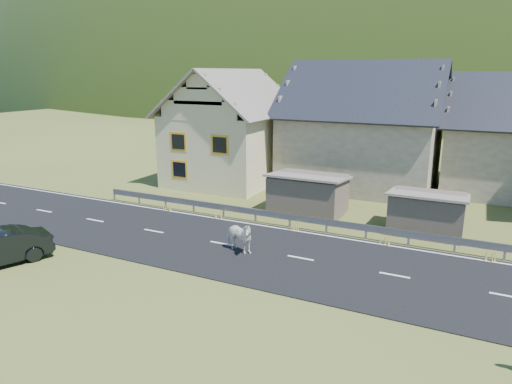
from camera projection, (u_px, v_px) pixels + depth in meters
The scene contains 11 objects.
ground at pixel (301, 259), 19.94m from camera, with size 160.00×160.00×0.00m, color #41451D.
road at pixel (301, 258), 19.94m from camera, with size 60.00×7.00×0.04m, color black.
lane_markings at pixel (301, 258), 19.93m from camera, with size 60.00×6.60×0.01m, color silver.
guardrail at pixel (327, 223), 23.00m from camera, with size 28.10×0.09×0.75m.
shed_left at pixel (308, 195), 26.16m from camera, with size 4.30×3.30×2.40m, color brown.
shed_right at pixel (427, 214), 23.01m from camera, with size 3.80×2.90×2.20m, color brown.
house_cream at pixel (232, 122), 33.49m from camera, with size 7.80×9.80×8.30m.
house_stone_a at pixel (363, 120), 32.23m from camera, with size 10.80×9.80×8.90m.
mountain at pixel (472, 145), 179.48m from camera, with size 440.00×280.00×260.00m, color #223911.
conifer_patch at pixel (258, 79), 137.32m from camera, with size 76.00×50.00×28.00m, color black.
horse at pixel (238, 236), 20.45m from camera, with size 1.73×0.79×1.46m, color white.
Camera 1 is at (6.34, -17.53, 7.92)m, focal length 32.00 mm.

